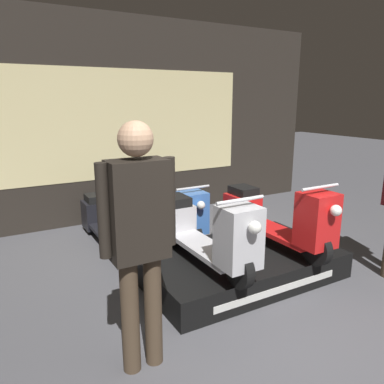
# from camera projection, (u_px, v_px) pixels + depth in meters

# --- Properties ---
(ground_plane) EXTENTS (30.00, 30.00, 0.00)m
(ground_plane) POSITION_uv_depth(u_px,v_px,m) (319.00, 353.00, 2.94)
(ground_plane) COLOR #4C4C51
(shop_wall_back) EXTENTS (7.21, 0.09, 3.20)m
(shop_wall_back) POSITION_uv_depth(u_px,v_px,m) (129.00, 121.00, 6.01)
(shop_wall_back) COLOR #28231E
(shop_wall_back) RESTS_ON ground_plane
(display_platform) EXTENTS (2.15, 1.28, 0.29)m
(display_platform) POSITION_uv_depth(u_px,v_px,m) (239.00, 264.00, 4.18)
(display_platform) COLOR black
(display_platform) RESTS_ON ground_plane
(scooter_display_left) EXTENTS (0.49, 1.70, 0.83)m
(scooter_display_left) POSITION_uv_depth(u_px,v_px,m) (203.00, 231.00, 3.83)
(scooter_display_left) COLOR black
(scooter_display_left) RESTS_ON display_platform
(scooter_display_right) EXTENTS (0.49, 1.70, 0.83)m
(scooter_display_right) POSITION_uv_depth(u_px,v_px,m) (275.00, 217.00, 4.29)
(scooter_display_right) COLOR black
(scooter_display_right) RESTS_ON display_platform
(scooter_backrow_0) EXTENTS (0.49, 1.70, 0.83)m
(scooter_backrow_0) POSITION_uv_depth(u_px,v_px,m) (108.00, 221.00, 5.06)
(scooter_backrow_0) COLOR black
(scooter_backrow_0) RESTS_ON ground_plane
(scooter_backrow_1) EXTENTS (0.49, 1.70, 0.83)m
(scooter_backrow_1) POSITION_uv_depth(u_px,v_px,m) (172.00, 211.00, 5.52)
(scooter_backrow_1) COLOR black
(scooter_backrow_1) RESTS_ON ground_plane
(person_left_browsing) EXTENTS (0.56, 0.24, 1.81)m
(person_left_browsing) POSITION_uv_depth(u_px,v_px,m) (139.00, 231.00, 2.55)
(person_left_browsing) COLOR #473828
(person_left_browsing) RESTS_ON ground_plane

